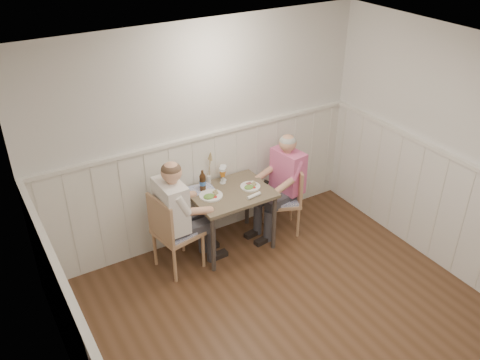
{
  "coord_description": "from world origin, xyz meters",
  "views": [
    {
      "loc": [
        -2.3,
        -2.42,
        3.73
      ],
      "look_at": [
        0.12,
        1.64,
        1.0
      ],
      "focal_mm": 38.0,
      "sensor_mm": 36.0,
      "label": 1
    }
  ],
  "objects_px": {
    "man_in_pink": "(285,190)",
    "grass_vase": "(209,169)",
    "chair_left": "(173,230)",
    "diner_cream": "(176,225)",
    "beer_bottle": "(203,182)",
    "dining_table": "(231,199)",
    "chair_right": "(286,197)"
  },
  "relations": [
    {
      "from": "diner_cream",
      "to": "beer_bottle",
      "type": "relative_size",
      "value": 5.28
    },
    {
      "from": "diner_cream",
      "to": "grass_vase",
      "type": "relative_size",
      "value": 3.41
    },
    {
      "from": "beer_bottle",
      "to": "grass_vase",
      "type": "distance_m",
      "value": 0.2
    },
    {
      "from": "diner_cream",
      "to": "beer_bottle",
      "type": "height_order",
      "value": "diner_cream"
    },
    {
      "from": "man_in_pink",
      "to": "grass_vase",
      "type": "distance_m",
      "value": 1.0
    },
    {
      "from": "man_in_pink",
      "to": "diner_cream",
      "type": "relative_size",
      "value": 0.95
    },
    {
      "from": "dining_table",
      "to": "man_in_pink",
      "type": "distance_m",
      "value": 0.76
    },
    {
      "from": "dining_table",
      "to": "diner_cream",
      "type": "bearing_deg",
      "value": -176.49
    },
    {
      "from": "chair_right",
      "to": "grass_vase",
      "type": "xyz_separation_m",
      "value": [
        -0.85,
        0.36,
        0.45
      ]
    },
    {
      "from": "chair_right",
      "to": "man_in_pink",
      "type": "relative_size",
      "value": 0.68
    },
    {
      "from": "man_in_pink",
      "to": "beer_bottle",
      "type": "distance_m",
      "value": 1.08
    },
    {
      "from": "chair_right",
      "to": "man_in_pink",
      "type": "distance_m",
      "value": 0.09
    },
    {
      "from": "diner_cream",
      "to": "grass_vase",
      "type": "xyz_separation_m",
      "value": [
        0.59,
        0.35,
        0.36
      ]
    },
    {
      "from": "dining_table",
      "to": "man_in_pink",
      "type": "bearing_deg",
      "value": 0.08
    },
    {
      "from": "man_in_pink",
      "to": "diner_cream",
      "type": "height_order",
      "value": "diner_cream"
    },
    {
      "from": "chair_left",
      "to": "dining_table",
      "type": "bearing_deg",
      "value": 3.18
    },
    {
      "from": "chair_left",
      "to": "man_in_pink",
      "type": "xyz_separation_m",
      "value": [
        1.5,
        0.04,
        0.03
      ]
    },
    {
      "from": "chair_right",
      "to": "grass_vase",
      "type": "height_order",
      "value": "grass_vase"
    },
    {
      "from": "dining_table",
      "to": "beer_bottle",
      "type": "bearing_deg",
      "value": 144.79
    },
    {
      "from": "chair_left",
      "to": "diner_cream",
      "type": "distance_m",
      "value": 0.07
    },
    {
      "from": "dining_table",
      "to": "chair_right",
      "type": "distance_m",
      "value": 0.76
    },
    {
      "from": "man_in_pink",
      "to": "beer_bottle",
      "type": "relative_size",
      "value": 5.01
    },
    {
      "from": "chair_right",
      "to": "man_in_pink",
      "type": "height_order",
      "value": "man_in_pink"
    },
    {
      "from": "diner_cream",
      "to": "chair_left",
      "type": "bearing_deg",
      "value": 177.98
    },
    {
      "from": "dining_table",
      "to": "chair_right",
      "type": "height_order",
      "value": "chair_right"
    },
    {
      "from": "diner_cream",
      "to": "grass_vase",
      "type": "height_order",
      "value": "diner_cream"
    },
    {
      "from": "beer_bottle",
      "to": "chair_right",
      "type": "bearing_deg",
      "value": -13.37
    },
    {
      "from": "man_in_pink",
      "to": "grass_vase",
      "type": "bearing_deg",
      "value": 160.41
    },
    {
      "from": "dining_table",
      "to": "grass_vase",
      "type": "bearing_deg",
      "value": 110.3
    },
    {
      "from": "dining_table",
      "to": "chair_left",
      "type": "distance_m",
      "value": 0.76
    },
    {
      "from": "chair_right",
      "to": "beer_bottle",
      "type": "bearing_deg",
      "value": 166.63
    },
    {
      "from": "dining_table",
      "to": "diner_cream",
      "type": "xyz_separation_m",
      "value": [
        -0.71,
        -0.04,
        -0.08
      ]
    }
  ]
}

